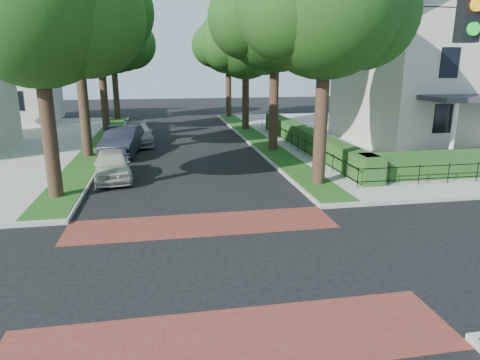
# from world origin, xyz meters

# --- Properties ---
(ground) EXTENTS (120.00, 120.00, 0.00)m
(ground) POSITION_xyz_m (0.00, 0.00, 0.00)
(ground) COLOR black
(ground) RESTS_ON ground
(sidewalk_ne) EXTENTS (30.00, 30.00, 0.15)m
(sidewalk_ne) POSITION_xyz_m (19.50, 19.00, 0.07)
(sidewalk_ne) COLOR gray
(sidewalk_ne) RESTS_ON ground
(crosswalk_far) EXTENTS (9.00, 2.20, 0.01)m
(crosswalk_far) POSITION_xyz_m (0.00, 3.20, 0.01)
(crosswalk_far) COLOR maroon
(crosswalk_far) RESTS_ON ground
(crosswalk_near) EXTENTS (9.00, 2.20, 0.01)m
(crosswalk_near) POSITION_xyz_m (0.00, -3.20, 0.01)
(crosswalk_near) COLOR maroon
(crosswalk_near) RESTS_ON ground
(grass_strip_ne) EXTENTS (1.60, 29.80, 0.02)m
(grass_strip_ne) POSITION_xyz_m (5.40, 19.10, 0.16)
(grass_strip_ne) COLOR #1A4012
(grass_strip_ne) RESTS_ON sidewalk_ne
(grass_strip_nw) EXTENTS (1.60, 29.80, 0.02)m
(grass_strip_nw) POSITION_xyz_m (-5.40, 19.10, 0.16)
(grass_strip_nw) COLOR #1A4012
(grass_strip_nw) RESTS_ON sidewalk_nw
(tree_right_near) EXTENTS (7.75, 6.67, 10.66)m
(tree_right_near) POSITION_xyz_m (5.60, 7.24, 7.63)
(tree_right_near) COLOR black
(tree_right_near) RESTS_ON sidewalk_ne
(tree_right_mid) EXTENTS (8.25, 7.09, 11.22)m
(tree_right_mid) POSITION_xyz_m (5.61, 15.25, 7.99)
(tree_right_mid) COLOR black
(tree_right_mid) RESTS_ON sidewalk_ne
(tree_right_far) EXTENTS (7.25, 6.23, 9.74)m
(tree_right_far) POSITION_xyz_m (5.60, 24.22, 6.91)
(tree_right_far) COLOR black
(tree_right_far) RESTS_ON sidewalk_ne
(tree_right_back) EXTENTS (7.50, 6.45, 10.20)m
(tree_right_back) POSITION_xyz_m (5.60, 33.23, 7.27)
(tree_right_back) COLOR black
(tree_right_back) RESTS_ON sidewalk_ne
(tree_left_near) EXTENTS (7.50, 6.45, 10.20)m
(tree_left_near) POSITION_xyz_m (-5.40, 7.23, 7.27)
(tree_left_near) COLOR black
(tree_left_near) RESTS_ON sidewalk_nw
(tree_left_mid) EXTENTS (8.00, 6.88, 11.48)m
(tree_left_mid) POSITION_xyz_m (-5.39, 15.24, 8.34)
(tree_left_mid) COLOR black
(tree_left_mid) RESTS_ON sidewalk_nw
(tree_left_far) EXTENTS (7.00, 6.02, 9.86)m
(tree_left_far) POSITION_xyz_m (-5.40, 24.22, 7.12)
(tree_left_far) COLOR black
(tree_left_far) RESTS_ON sidewalk_nw
(tree_left_back) EXTENTS (7.75, 6.66, 10.44)m
(tree_left_back) POSITION_xyz_m (-5.40, 33.24, 7.41)
(tree_left_back) COLOR black
(tree_left_back) RESTS_ON sidewalk_nw
(hedge_main_road) EXTENTS (1.00, 18.00, 1.20)m
(hedge_main_road) POSITION_xyz_m (7.70, 15.00, 0.75)
(hedge_main_road) COLOR #1D4317
(hedge_main_road) RESTS_ON sidewalk_ne
(fence_main_road) EXTENTS (0.06, 18.00, 0.90)m
(fence_main_road) POSITION_xyz_m (6.90, 15.00, 0.60)
(fence_main_road) COLOR black
(fence_main_road) RESTS_ON sidewalk_ne
(house_victorian) EXTENTS (13.00, 13.05, 12.48)m
(house_victorian) POSITION_xyz_m (17.51, 15.92, 6.02)
(house_victorian) COLOR beige
(house_victorian) RESTS_ON sidewalk_ne
(parked_car_front) EXTENTS (2.14, 4.26, 1.39)m
(parked_car_front) POSITION_xyz_m (-3.60, 9.85, 0.70)
(parked_car_front) COLOR beige
(parked_car_front) RESTS_ON ground
(parked_car_middle) EXTENTS (2.40, 5.32, 1.70)m
(parked_car_middle) POSITION_xyz_m (-3.60, 15.67, 0.85)
(parked_car_middle) COLOR black
(parked_car_middle) RESTS_ON ground
(parked_car_rear) EXTENTS (2.35, 5.11, 1.45)m
(parked_car_rear) POSITION_xyz_m (-2.90, 19.10, 0.72)
(parked_car_rear) COLOR gray
(parked_car_rear) RESTS_ON ground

